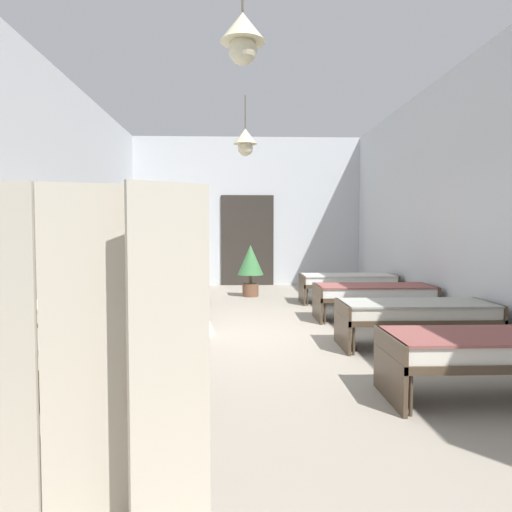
{
  "coord_description": "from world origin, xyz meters",
  "views": [
    {
      "loc": [
        -0.27,
        -6.97,
        1.47
      ],
      "look_at": [
        0.0,
        0.12,
        1.1
      ],
      "focal_mm": 34.41,
      "sensor_mm": 36.0,
      "label": 1
    }
  ],
  "objects_px": {
    "bed_left_row_2": "(132,294)",
    "potted_plant": "(250,264)",
    "bed_right_row_2": "(374,293)",
    "bed_left_row_0": "(35,354)",
    "privacy_screen": "(83,359)",
    "bed_left_row_3": "(152,282)",
    "nurse_near_aisle": "(196,297)",
    "bed_right_row_0": "(496,349)",
    "bed_left_row_1": "(99,315)",
    "bed_right_row_3": "(348,281)",
    "bed_right_row_1": "(416,313)"
  },
  "relations": [
    {
      "from": "bed_left_row_2",
      "to": "potted_plant",
      "type": "relative_size",
      "value": 1.66
    },
    {
      "from": "bed_right_row_2",
      "to": "potted_plant",
      "type": "bearing_deg",
      "value": 123.68
    },
    {
      "from": "bed_left_row_0",
      "to": "privacy_screen",
      "type": "height_order",
      "value": "privacy_screen"
    },
    {
      "from": "bed_left_row_3",
      "to": "privacy_screen",
      "type": "height_order",
      "value": "privacy_screen"
    },
    {
      "from": "nurse_near_aisle",
      "to": "privacy_screen",
      "type": "bearing_deg",
      "value": 55.87
    },
    {
      "from": "bed_right_row_2",
      "to": "potted_plant",
      "type": "height_order",
      "value": "potted_plant"
    },
    {
      "from": "bed_left_row_3",
      "to": "nurse_near_aisle",
      "type": "distance_m",
      "value": 3.14
    },
    {
      "from": "bed_left_row_2",
      "to": "nurse_near_aisle",
      "type": "relative_size",
      "value": 1.28
    },
    {
      "from": "bed_right_row_0",
      "to": "privacy_screen",
      "type": "relative_size",
      "value": 1.12
    },
    {
      "from": "bed_left_row_1",
      "to": "bed_left_row_3",
      "type": "relative_size",
      "value": 1.0
    },
    {
      "from": "bed_left_row_1",
      "to": "bed_left_row_2",
      "type": "xyz_separation_m",
      "value": [
        0.0,
        1.9,
        0.0
      ]
    },
    {
      "from": "bed_left_row_2",
      "to": "bed_right_row_2",
      "type": "relative_size",
      "value": 1.0
    },
    {
      "from": "bed_left_row_2",
      "to": "privacy_screen",
      "type": "xyz_separation_m",
      "value": [
        0.95,
        -5.56,
        0.41
      ]
    },
    {
      "from": "bed_left_row_1",
      "to": "potted_plant",
      "type": "xyz_separation_m",
      "value": [
        1.99,
        4.82,
        0.28
      ]
    },
    {
      "from": "bed_right_row_3",
      "to": "potted_plant",
      "type": "relative_size",
      "value": 1.66
    },
    {
      "from": "bed_right_row_0",
      "to": "privacy_screen",
      "type": "xyz_separation_m",
      "value": [
        -2.98,
        -1.76,
        0.41
      ]
    },
    {
      "from": "privacy_screen",
      "to": "bed_right_row_3",
      "type": "bearing_deg",
      "value": 52.71
    },
    {
      "from": "bed_left_row_0",
      "to": "potted_plant",
      "type": "bearing_deg",
      "value": 73.51
    },
    {
      "from": "bed_left_row_2",
      "to": "privacy_screen",
      "type": "relative_size",
      "value": 1.12
    },
    {
      "from": "bed_left_row_1",
      "to": "bed_left_row_3",
      "type": "height_order",
      "value": "same"
    },
    {
      "from": "bed_left_row_0",
      "to": "bed_right_row_0",
      "type": "relative_size",
      "value": 1.0
    },
    {
      "from": "bed_left_row_0",
      "to": "bed_right_row_0",
      "type": "distance_m",
      "value": 3.93
    },
    {
      "from": "bed_left_row_0",
      "to": "bed_left_row_3",
      "type": "xyz_separation_m",
      "value": [
        0.0,
        5.7,
        0.0
      ]
    },
    {
      "from": "bed_right_row_1",
      "to": "privacy_screen",
      "type": "distance_m",
      "value": 4.74
    },
    {
      "from": "bed_left_row_1",
      "to": "bed_right_row_1",
      "type": "distance_m",
      "value": 3.93
    },
    {
      "from": "privacy_screen",
      "to": "potted_plant",
      "type": "bearing_deg",
      "value": 67.54
    },
    {
      "from": "bed_left_row_0",
      "to": "bed_right_row_2",
      "type": "relative_size",
      "value": 1.0
    },
    {
      "from": "bed_left_row_1",
      "to": "nurse_near_aisle",
      "type": "xyz_separation_m",
      "value": [
        1.12,
        0.87,
        0.09
      ]
    },
    {
      "from": "bed_right_row_1",
      "to": "bed_left_row_2",
      "type": "xyz_separation_m",
      "value": [
        -3.93,
        1.9,
        0.0
      ]
    },
    {
      "from": "bed_right_row_3",
      "to": "nurse_near_aisle",
      "type": "height_order",
      "value": "nurse_near_aisle"
    },
    {
      "from": "bed_right_row_0",
      "to": "bed_left_row_1",
      "type": "xyz_separation_m",
      "value": [
        -3.93,
        1.9,
        0.0
      ]
    },
    {
      "from": "nurse_near_aisle",
      "to": "bed_right_row_1",
      "type": "bearing_deg",
      "value": 130.89
    },
    {
      "from": "bed_right_row_1",
      "to": "bed_left_row_3",
      "type": "bearing_deg",
      "value": 135.99
    },
    {
      "from": "bed_left_row_0",
      "to": "bed_right_row_0",
      "type": "xyz_separation_m",
      "value": [
        3.93,
        0.0,
        0.0
      ]
    },
    {
      "from": "bed_left_row_0",
      "to": "bed_right_row_2",
      "type": "height_order",
      "value": "same"
    },
    {
      "from": "nurse_near_aisle",
      "to": "potted_plant",
      "type": "xyz_separation_m",
      "value": [
        0.87,
        3.95,
        0.19
      ]
    },
    {
      "from": "bed_left_row_3",
      "to": "privacy_screen",
      "type": "xyz_separation_m",
      "value": [
        0.95,
        -7.46,
        0.41
      ]
    },
    {
      "from": "bed_right_row_0",
      "to": "bed_right_row_3",
      "type": "height_order",
      "value": "same"
    },
    {
      "from": "bed_right_row_1",
      "to": "potted_plant",
      "type": "distance_m",
      "value": 5.2
    },
    {
      "from": "bed_right_row_1",
      "to": "bed_right_row_3",
      "type": "relative_size",
      "value": 1.0
    },
    {
      "from": "bed_right_row_1",
      "to": "nurse_near_aisle",
      "type": "height_order",
      "value": "nurse_near_aisle"
    },
    {
      "from": "bed_left_row_1",
      "to": "bed_right_row_3",
      "type": "height_order",
      "value": "same"
    },
    {
      "from": "bed_right_row_1",
      "to": "bed_left_row_2",
      "type": "height_order",
      "value": "same"
    },
    {
      "from": "bed_left_row_1",
      "to": "bed_right_row_2",
      "type": "height_order",
      "value": "same"
    },
    {
      "from": "bed_right_row_1",
      "to": "bed_left_row_2",
      "type": "distance_m",
      "value": 4.37
    },
    {
      "from": "bed_right_row_1",
      "to": "bed_left_row_2",
      "type": "relative_size",
      "value": 1.0
    },
    {
      "from": "bed_left_row_0",
      "to": "bed_left_row_2",
      "type": "height_order",
      "value": "same"
    },
    {
      "from": "nurse_near_aisle",
      "to": "privacy_screen",
      "type": "xyz_separation_m",
      "value": [
        -0.17,
        -4.52,
        0.32
      ]
    },
    {
      "from": "bed_left_row_3",
      "to": "bed_right_row_3",
      "type": "distance_m",
      "value": 3.93
    },
    {
      "from": "bed_right_row_0",
      "to": "bed_right_row_3",
      "type": "relative_size",
      "value": 1.0
    }
  ]
}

